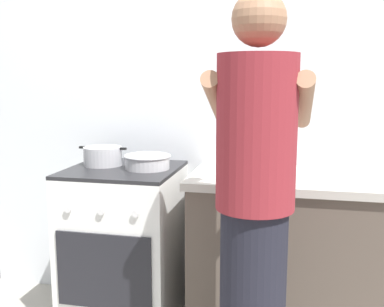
# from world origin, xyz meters

# --- Properties ---
(back_wall) EXTENTS (3.20, 0.10, 2.50)m
(back_wall) POSITION_xyz_m (0.20, 0.50, 1.25)
(back_wall) COLOR silver
(back_wall) RESTS_ON ground
(countertop) EXTENTS (1.00, 0.60, 0.90)m
(countertop) POSITION_xyz_m (0.55, 0.15, 0.45)
(countertop) COLOR brown
(countertop) RESTS_ON ground
(stove_range) EXTENTS (0.60, 0.62, 0.90)m
(stove_range) POSITION_xyz_m (-0.35, 0.15, 0.45)
(stove_range) COLOR white
(stove_range) RESTS_ON ground
(pot) EXTENTS (0.28, 0.22, 0.11)m
(pot) POSITION_xyz_m (-0.49, 0.20, 0.95)
(pot) COLOR #B2B2B7
(pot) RESTS_ON stove_range
(mixing_bowl) EXTENTS (0.26, 0.26, 0.08)m
(mixing_bowl) POSITION_xyz_m (-0.21, 0.16, 0.94)
(mixing_bowl) COLOR #B7B7BC
(mixing_bowl) RESTS_ON stove_range
(utensil_crock) EXTENTS (0.10, 0.10, 0.34)m
(utensil_crock) POSITION_xyz_m (0.34, 0.35, 0.99)
(utensil_crock) COLOR silver
(utensil_crock) RESTS_ON countertop
(spice_bottle) EXTENTS (0.04, 0.04, 0.09)m
(spice_bottle) POSITION_xyz_m (0.55, 0.12, 0.94)
(spice_bottle) COLOR silver
(spice_bottle) RESTS_ON countertop
(person) EXTENTS (0.41, 0.50, 1.70)m
(person) POSITION_xyz_m (0.43, -0.49, 0.86)
(person) COLOR black
(person) RESTS_ON ground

